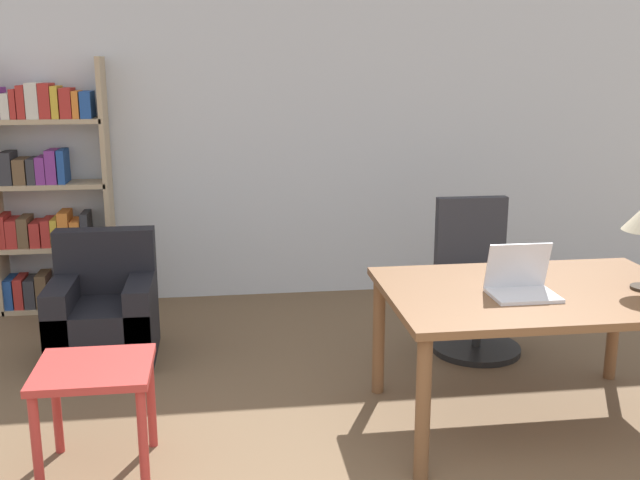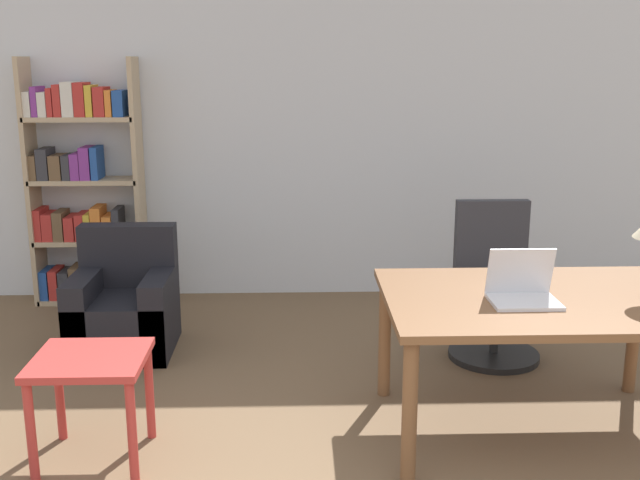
% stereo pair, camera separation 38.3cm
% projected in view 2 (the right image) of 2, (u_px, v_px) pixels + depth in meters
% --- Properties ---
extents(wall_back, '(8.00, 0.06, 2.70)m').
position_uv_depth(wall_back, '(316.00, 129.00, 5.96)').
color(wall_back, silver).
rests_on(wall_back, ground_plane).
extents(desk, '(1.56, 1.07, 0.74)m').
position_uv_depth(desk, '(540.00, 312.00, 3.75)').
color(desk, brown).
rests_on(desk, ground_plane).
extents(laptop, '(0.33, 0.25, 0.26)m').
position_uv_depth(laptop, '(523.00, 290.00, 3.64)').
color(laptop, silver).
rests_on(laptop, desk).
extents(office_chair, '(0.58, 0.58, 1.00)m').
position_uv_depth(office_chair, '(494.00, 290.00, 4.84)').
color(office_chair, black).
rests_on(office_chair, ground_plane).
extents(side_table_blue, '(0.52, 0.49, 0.53)m').
position_uv_depth(side_table_blue, '(91.00, 375.00, 3.54)').
color(side_table_blue, '#B2332D').
rests_on(side_table_blue, ground_plane).
extents(armchair, '(0.65, 0.64, 0.81)m').
position_uv_depth(armchair, '(125.00, 310.00, 4.97)').
color(armchair, black).
rests_on(armchair, ground_plane).
extents(bookshelf, '(0.86, 0.28, 1.92)m').
position_uv_depth(bookshelf, '(81.00, 193.00, 5.83)').
color(bookshelf, tan).
rests_on(bookshelf, ground_plane).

